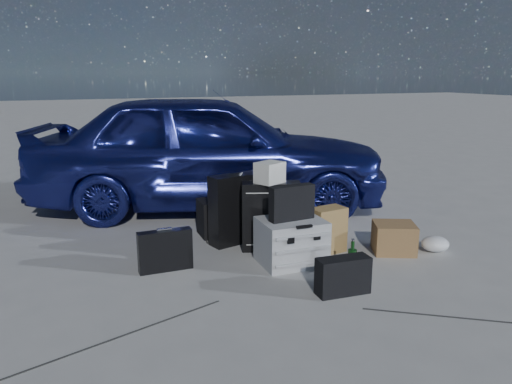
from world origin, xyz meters
TOP-DOWN VIEW (x-y plane):
  - ground at (0.00, 0.00)m, footprint 60.00×60.00m
  - car at (0.09, 2.32)m, footprint 4.54×3.02m
  - pelican_case at (0.17, 0.25)m, footprint 0.56×0.47m
  - laptop_bag at (0.17, 0.25)m, footprint 0.41×0.13m
  - briefcase at (-0.88, 0.51)m, footprint 0.45×0.10m
  - suitcase_left at (-0.08, 0.95)m, footprint 0.56×0.31m
  - suitcase_right at (0.16, 0.64)m, footprint 0.58×0.37m
  - white_carton at (0.14, 0.63)m, footprint 0.30×0.27m
  - duffel_bag at (0.02, 1.25)m, footprint 0.75×0.34m
  - flat_box_white at (0.03, 1.25)m, footprint 0.41×0.31m
  - flat_box_black at (0.01, 1.23)m, footprint 0.36×0.30m
  - kraft_bag at (0.61, 0.37)m, footprint 0.34×0.23m
  - cardboard_box at (1.18, 0.12)m, footprint 0.47×0.45m
  - plastic_bag at (1.55, -0.01)m, footprint 0.31×0.28m
  - messenger_bag at (0.25, -0.46)m, footprint 0.42×0.18m
  - green_bottle at (0.53, -0.17)m, footprint 0.08×0.08m

SIDE VIEW (x-z plane):
  - ground at x=0.00m, z-range 0.00..0.00m
  - plastic_bag at x=1.55m, z-range 0.00..0.14m
  - cardboard_box at x=1.18m, z-range 0.00..0.28m
  - messenger_bag at x=0.25m, z-range 0.00..0.29m
  - green_bottle at x=0.53m, z-range 0.00..0.29m
  - briefcase at x=-0.88m, z-range 0.00..0.35m
  - duffel_bag at x=0.02m, z-range 0.00..0.37m
  - pelican_case at x=0.17m, z-range 0.00..0.40m
  - kraft_bag at x=0.61m, z-range 0.00..0.42m
  - suitcase_right at x=0.16m, z-range 0.00..0.65m
  - suitcase_left at x=-0.08m, z-range 0.00..0.68m
  - flat_box_white at x=0.03m, z-range 0.37..0.44m
  - flat_box_black at x=0.01m, z-range 0.44..0.51m
  - laptop_bag at x=0.17m, z-range 0.40..0.70m
  - car at x=0.09m, z-range 0.00..1.44m
  - white_carton at x=0.14m, z-range 0.65..0.84m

